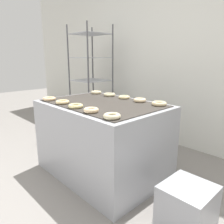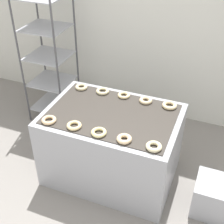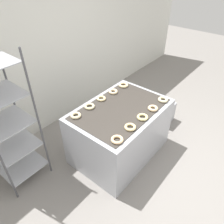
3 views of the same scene
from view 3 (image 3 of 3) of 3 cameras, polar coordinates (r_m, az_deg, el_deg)
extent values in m
plane|color=gray|center=(3.26, 12.40, -15.81)|extent=(14.00, 14.00, 0.00)
cube|color=silver|center=(3.60, -16.34, 16.75)|extent=(8.00, 0.05, 2.80)
cube|color=#A8AAB2|center=(3.20, 2.09, -5.14)|extent=(1.36, 0.94, 0.82)
cube|color=#38332D|center=(2.94, 2.26, 0.88)|extent=(1.25, 0.83, 0.01)
cube|color=#262628|center=(3.18, 12.47, -2.64)|extent=(0.12, 0.07, 0.10)
cylinder|color=#4C4C51|center=(2.73, -18.60, -2.41)|extent=(0.02, 0.02, 1.81)
cylinder|color=#4C4C51|center=(3.12, -23.98, 1.44)|extent=(0.02, 0.02, 1.81)
cube|color=#A8AAB2|center=(3.31, -22.52, -12.61)|extent=(0.53, 0.51, 0.01)
cube|color=#A8AAB2|center=(3.06, -24.12, -7.99)|extent=(0.53, 0.51, 0.01)
cube|color=#A8AAB2|center=(2.83, -25.96, -2.57)|extent=(0.53, 0.51, 0.01)
cube|color=#A8AAB2|center=(4.05, 12.78, 0.04)|extent=(0.35, 0.37, 0.37)
torus|color=beige|center=(2.45, 1.34, -7.21)|extent=(0.14, 0.14, 0.04)
torus|color=beige|center=(2.62, 4.77, -3.95)|extent=(0.14, 0.14, 0.03)
torus|color=beige|center=(2.78, 7.96, -1.33)|extent=(0.14, 0.14, 0.03)
torus|color=beige|center=(2.96, 10.64, 0.98)|extent=(0.14, 0.14, 0.04)
torus|color=beige|center=(3.16, 13.17, 3.17)|extent=(0.14, 0.14, 0.04)
torus|color=beige|center=(2.82, -9.44, -0.89)|extent=(0.14, 0.14, 0.04)
torus|color=beige|center=(2.96, -5.89, 1.49)|extent=(0.15, 0.15, 0.04)
torus|color=beige|center=(3.11, -2.86, 3.54)|extent=(0.13, 0.13, 0.03)
torus|color=beige|center=(3.27, 0.30, 5.37)|extent=(0.14, 0.14, 0.04)
torus|color=beige|center=(3.44, 3.01, 7.06)|extent=(0.15, 0.15, 0.04)
camera|label=1|loc=(3.88, 38.83, 9.97)|focal=35.00mm
camera|label=2|loc=(3.01, 63.91, 19.95)|focal=50.00mm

